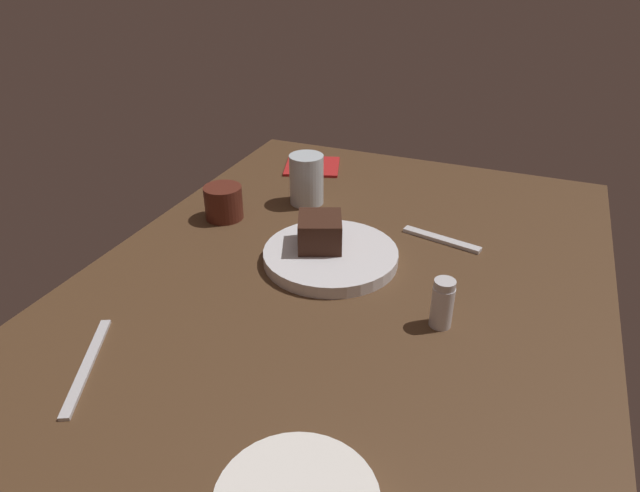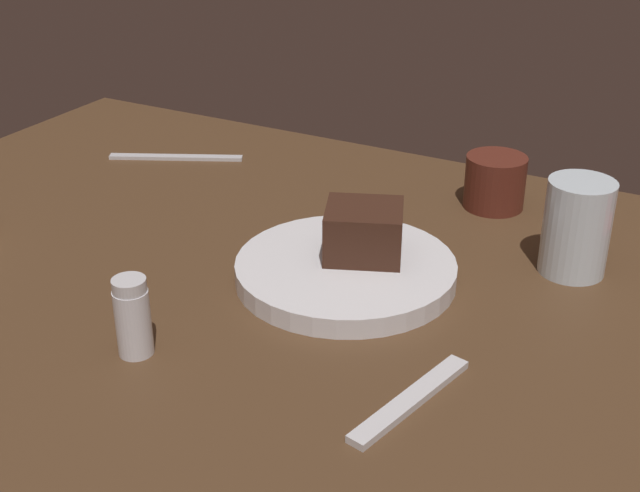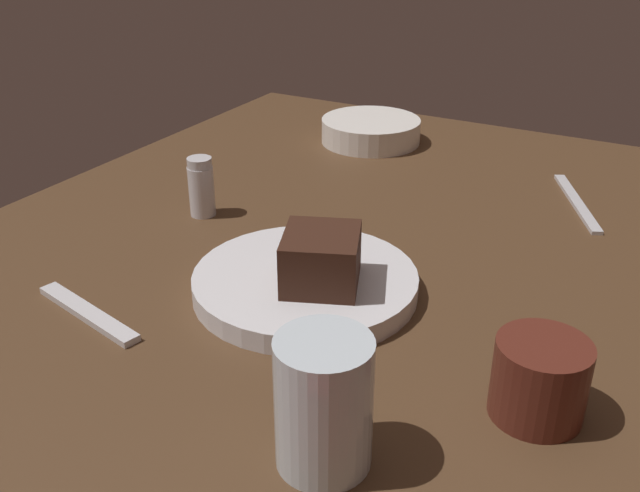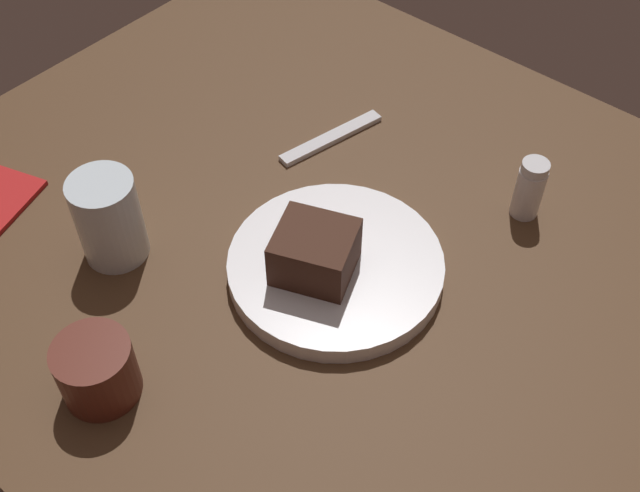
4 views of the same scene
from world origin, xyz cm
name	(u,v)px [view 4 (image 4 of 4)]	position (x,y,z in cm)	size (l,w,h in cm)	color
dining_table	(400,288)	(0.00, 0.00, 1.50)	(120.00, 84.00, 3.00)	#4C331E
dessert_plate	(336,267)	(-6.03, -3.90, 4.09)	(23.33, 23.33, 2.17)	silver
chocolate_cake_slice	(315,252)	(-6.92, -6.26, 7.90)	(7.40, 8.02, 5.45)	#381E14
salt_shaker	(529,189)	(4.70, 17.40, 6.78)	(3.26, 3.26, 7.65)	silver
water_glass	(109,219)	(-26.52, -17.19, 8.21)	(7.09, 7.09, 10.41)	silver
coffee_cup	(97,370)	(-13.78, -29.57, 6.32)	(7.50, 7.50, 6.64)	#562319
dessert_spoon	(331,138)	(-20.41, 12.53, 3.35)	(15.00, 1.80, 0.70)	silver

